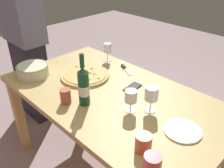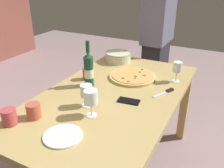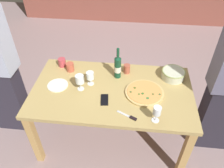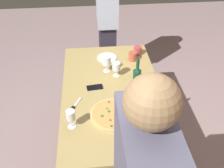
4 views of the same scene
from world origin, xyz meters
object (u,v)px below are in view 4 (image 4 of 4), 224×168
(cup_amber, at_px, (138,51))
(side_plate, at_px, (107,58))
(cup_ceramic, at_px, (133,56))
(person_host, at_px, (107,20))
(pizza, at_px, (113,114))
(wine_glass_by_bottle, at_px, (116,67))
(serving_bowl, at_px, (156,136))
(wine_glass_far_left, at_px, (71,116))
(wine_glass_near_pizza, at_px, (106,61))
(cell_phone, at_px, (95,87))
(wine_bottle, at_px, (137,80))
(cup_spare, at_px, (147,93))
(dining_table, at_px, (112,98))
(pizza_knife, at_px, (74,106))

(cup_amber, height_order, side_plate, cup_amber)
(cup_ceramic, relative_size, person_host, 0.05)
(pizza, xyz_separation_m, wine_glass_by_bottle, (-0.55, 0.09, 0.09))
(serving_bowl, relative_size, wine_glass_far_left, 1.51)
(wine_glass_near_pizza, bearing_deg, cup_amber, 128.69)
(cell_phone, bearing_deg, serving_bowl, 24.64)
(person_host, bearing_deg, side_plate, -1.76)
(wine_glass_by_bottle, bearing_deg, wine_bottle, 29.73)
(serving_bowl, distance_m, cup_spare, 0.49)
(wine_glass_near_pizza, distance_m, cup_amber, 0.47)
(dining_table, xyz_separation_m, wine_glass_near_pizza, (-0.31, -0.02, 0.21))
(cell_phone, bearing_deg, person_host, 162.97)
(wine_bottle, relative_size, cup_spare, 3.51)
(pizza, height_order, wine_glass_far_left, wine_glass_far_left)
(serving_bowl, xyz_separation_m, wine_glass_far_left, (-0.20, -0.61, 0.06))
(wine_bottle, distance_m, side_plate, 0.64)
(serving_bowl, relative_size, side_plate, 1.17)
(wine_glass_far_left, xyz_separation_m, person_host, (-1.63, 0.40, 0.03))
(wine_glass_near_pizza, relative_size, cup_ceramic, 1.81)
(cup_spare, relative_size, cell_phone, 0.68)
(dining_table, height_order, cup_ceramic, cup_ceramic)
(serving_bowl, height_order, person_host, person_host)
(cell_phone, distance_m, person_host, 1.19)
(wine_glass_near_pizza, distance_m, cell_phone, 0.31)
(cup_amber, distance_m, cup_ceramic, 0.13)
(wine_bottle, bearing_deg, cup_spare, 40.63)
(wine_glass_by_bottle, bearing_deg, dining_table, -15.66)
(wine_glass_by_bottle, distance_m, cup_spare, 0.43)
(cup_ceramic, bearing_deg, wine_glass_near_pizza, -58.22)
(wine_glass_by_bottle, relative_size, cup_ceramic, 1.58)
(serving_bowl, height_order, pizza_knife, serving_bowl)
(serving_bowl, xyz_separation_m, wine_glass_near_pizza, (-0.93, -0.28, 0.07))
(dining_table, height_order, wine_glass_far_left, wine_glass_far_left)
(cup_spare, relative_size, pizza_knife, 0.53)
(cup_spare, bearing_deg, cup_amber, 176.54)
(dining_table, xyz_separation_m, pizza, (0.32, -0.02, 0.11))
(wine_glass_by_bottle, bearing_deg, cell_phone, -51.64)
(wine_glass_far_left, xyz_separation_m, cup_amber, (-1.01, 0.69, -0.07))
(person_host, bearing_deg, wine_glass_near_pizza, -2.37)
(pizza, bearing_deg, cell_phone, -160.51)
(wine_bottle, bearing_deg, cup_ceramic, 174.57)
(pizza, distance_m, wine_bottle, 0.39)
(serving_bowl, height_order, side_plate, serving_bowl)
(wine_glass_far_left, bearing_deg, wine_glass_by_bottle, 147.09)
(cup_amber, relative_size, side_plate, 0.45)
(dining_table, bearing_deg, person_host, 177.48)
(cup_amber, bearing_deg, side_plate, -82.35)
(pizza, xyz_separation_m, cup_ceramic, (-0.81, 0.29, 0.03))
(side_plate, bearing_deg, pizza_knife, -24.65)
(cup_ceramic, distance_m, cell_phone, 0.60)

